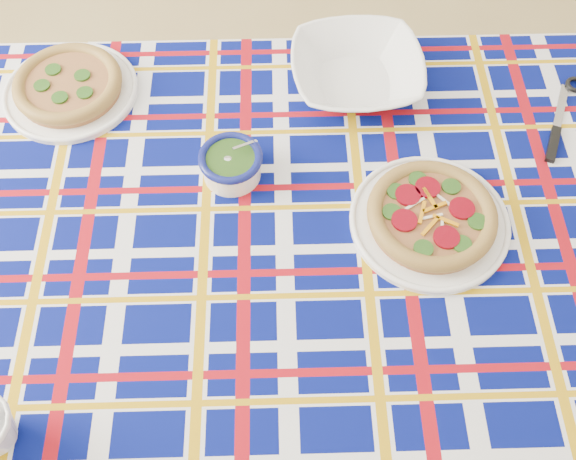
# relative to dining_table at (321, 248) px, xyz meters

# --- Properties ---
(floor) EXTENTS (4.00, 4.00, 0.00)m
(floor) POSITION_rel_dining_table_xyz_m (-0.43, 0.32, -0.66)
(floor) COLOR #9E8551
(floor) RESTS_ON ground
(dining_table) EXTENTS (1.63, 1.10, 0.73)m
(dining_table) POSITION_rel_dining_table_xyz_m (0.00, 0.00, 0.00)
(dining_table) COLOR brown
(dining_table) RESTS_ON floor
(tablecloth) EXTENTS (1.66, 1.13, 0.10)m
(tablecloth) POSITION_rel_dining_table_xyz_m (0.00, 0.00, 0.02)
(tablecloth) COLOR #050D5F
(tablecloth) RESTS_ON dining_table
(main_focaccia_plate) EXTENTS (0.33, 0.33, 0.06)m
(main_focaccia_plate) POSITION_rel_dining_table_xyz_m (0.19, 0.02, 0.10)
(main_focaccia_plate) COLOR #955E35
(main_focaccia_plate) RESTS_ON tablecloth
(pesto_bowl) EXTENTS (0.13, 0.13, 0.07)m
(pesto_bowl) POSITION_rel_dining_table_xyz_m (-0.18, 0.11, 0.11)
(pesto_bowl) COLOR #1A380F
(pesto_bowl) RESTS_ON tablecloth
(serving_bowl) EXTENTS (0.31, 0.31, 0.07)m
(serving_bowl) POSITION_rel_dining_table_xyz_m (0.06, 0.36, 0.11)
(serving_bowl) COLOR white
(serving_bowl) RESTS_ON tablecloth
(second_focaccia_plate) EXTENTS (0.30, 0.30, 0.05)m
(second_focaccia_plate) POSITION_rel_dining_table_xyz_m (-0.53, 0.29, 0.10)
(second_focaccia_plate) COLOR #955E35
(second_focaccia_plate) RESTS_ON tablecloth
(table_knife) EXTENTS (0.09, 0.22, 0.01)m
(table_knife) POSITION_rel_dining_table_xyz_m (0.47, 0.31, 0.08)
(table_knife) COLOR silver
(table_knife) RESTS_ON tablecloth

